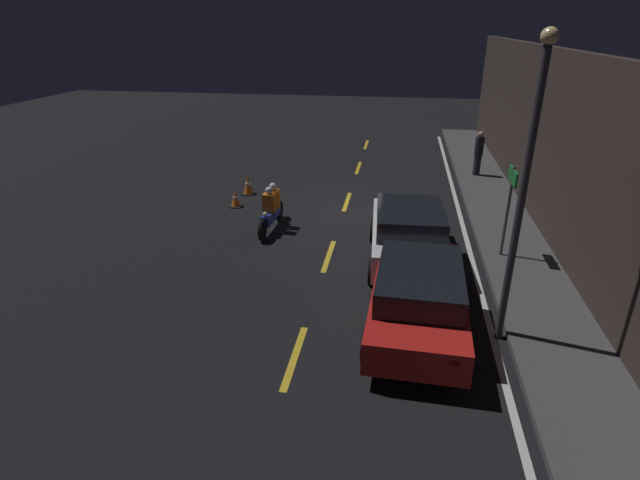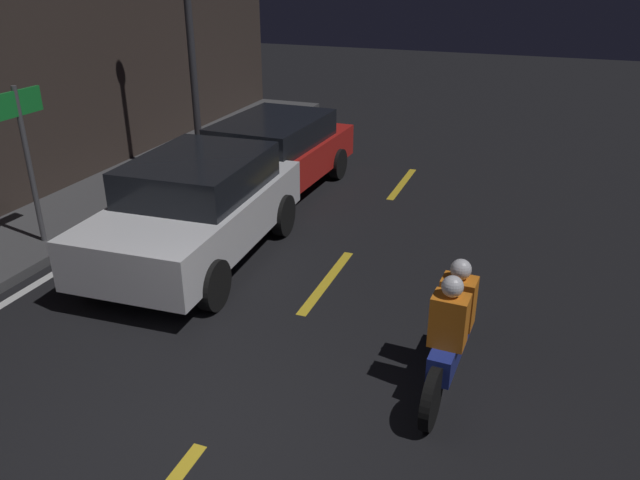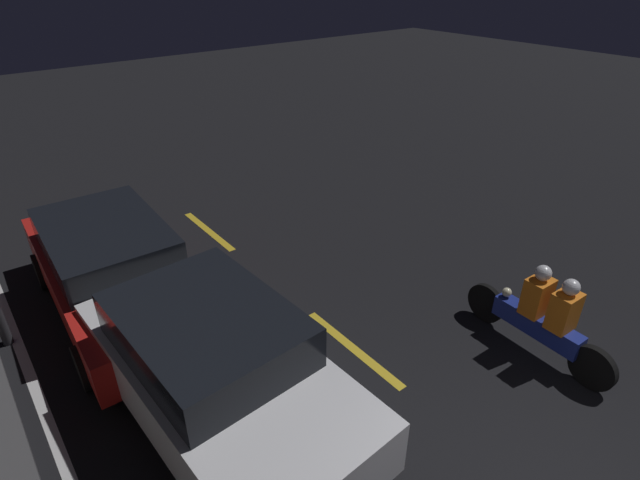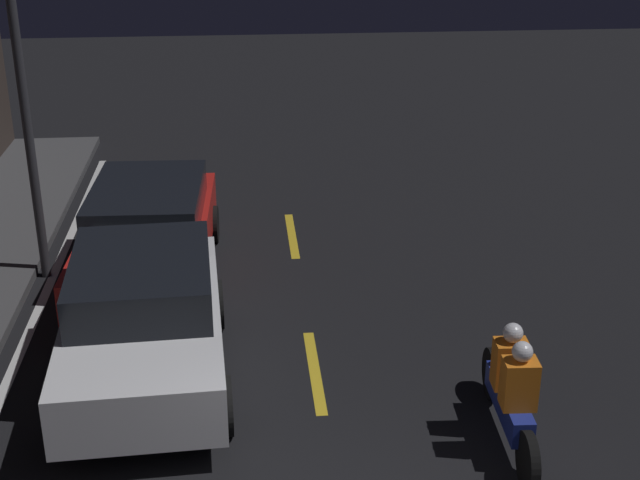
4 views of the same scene
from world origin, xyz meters
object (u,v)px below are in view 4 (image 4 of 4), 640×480
motorcycle (512,391)px  street_lamp (20,69)px  sedan_white (144,318)px  taxi_red (148,230)px

motorcycle → street_lamp: street_lamp is taller
sedan_white → street_lamp: (3.16, 1.83, 2.40)m
sedan_white → motorcycle: size_ratio=1.78×
sedan_white → street_lamp: bearing=-152.6°
sedan_white → motorcycle: (-1.73, -4.08, -0.19)m
motorcycle → street_lamp: bearing=53.2°
sedan_white → taxi_red: 3.02m
taxi_red → street_lamp: size_ratio=0.80×
taxi_red → motorcycle: taxi_red is taller
sedan_white → motorcycle: bearing=64.3°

